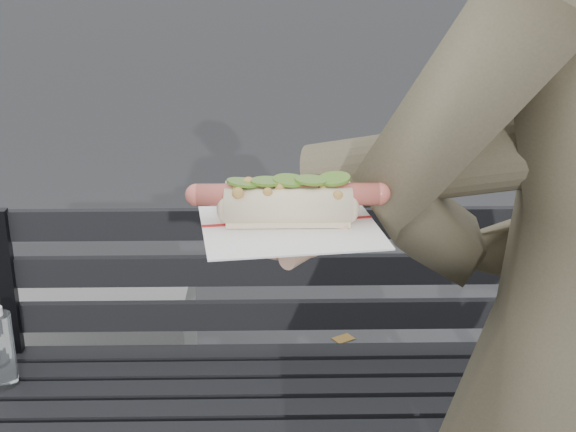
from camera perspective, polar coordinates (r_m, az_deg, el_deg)
The scene contains 3 objects.
park_bench at distance 2.06m, azimuth -2.06°, elevation -9.94°, with size 1.50×0.44×0.88m.
concrete_block at distance 2.98m, azimuth -18.58°, elevation -8.18°, with size 1.20×0.40×0.40m, color slate.
held_hotdog at distance 0.96m, azimuth 11.91°, elevation 3.28°, with size 0.64×0.31×0.20m.
Camera 1 is at (-0.01, -0.91, 1.54)m, focal length 50.00 mm.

